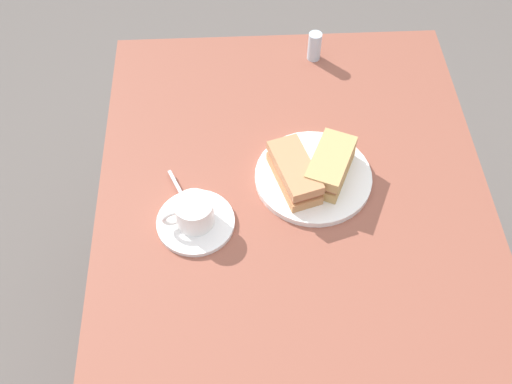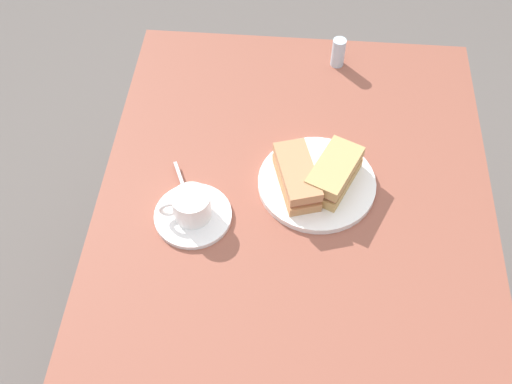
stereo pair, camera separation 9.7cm
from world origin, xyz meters
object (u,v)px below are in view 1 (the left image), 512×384
at_px(sandwich_back, 294,173).
at_px(coffee_saucer, 196,222).
at_px(dining_table, 293,243).
at_px(spoon, 181,193).
at_px(sandwich_front, 330,165).
at_px(salt_shaker, 314,46).
at_px(sandwich_plate, 313,177).
at_px(coffee_cup, 193,212).

relative_size(sandwich_back, coffee_saucer, 1.04).
height_order(dining_table, spoon, spoon).
relative_size(sandwich_front, spoon, 1.63).
xyz_separation_m(coffee_saucer, salt_shaker, (-0.48, 0.28, 0.03)).
xyz_separation_m(sandwich_plate, coffee_saucer, (0.10, -0.24, -0.00)).
xyz_separation_m(sandwich_back, coffee_cup, (0.09, -0.20, -0.00)).
height_order(sandwich_front, salt_shaker, same).
relative_size(dining_table, salt_shaker, 14.77).
bearing_deg(dining_table, coffee_saucer, -82.27).
xyz_separation_m(dining_table, spoon, (-0.04, -0.23, 0.14)).
xyz_separation_m(sandwich_front, coffee_saucer, (0.10, -0.28, -0.04)).
bearing_deg(coffee_saucer, sandwich_back, 113.33).
distance_m(sandwich_back, salt_shaker, 0.40).
distance_m(spoon, salt_shaker, 0.52).
bearing_deg(sandwich_plate, sandwich_front, 89.84).
bearing_deg(dining_table, sandwich_back, -178.25).
height_order(sandwich_plate, sandwich_front, sandwich_front).
bearing_deg(sandwich_front, coffee_saucer, -70.07).
relative_size(sandwich_plate, spoon, 2.57).
distance_m(dining_table, coffee_cup, 0.27).
height_order(dining_table, sandwich_front, sandwich_front).
distance_m(dining_table, coffee_saucer, 0.25).
height_order(dining_table, salt_shaker, salt_shaker).
bearing_deg(salt_shaker, coffee_cup, -30.96).
bearing_deg(spoon, sandwich_plate, 96.93).
bearing_deg(spoon, coffee_saucer, 23.77).
relative_size(dining_table, spoon, 11.35).
relative_size(sandwich_back, salt_shaker, 2.22).
bearing_deg(sandwich_back, dining_table, 1.75).
distance_m(sandwich_plate, sandwich_back, 0.06).
xyz_separation_m(sandwich_back, spoon, (0.02, -0.23, -0.03)).
height_order(sandwich_plate, coffee_saucer, sandwich_plate).
bearing_deg(coffee_cup, sandwich_back, 113.27).
bearing_deg(sandwich_back, spoon, -85.20).
distance_m(sandwich_back, coffee_saucer, 0.22).
xyz_separation_m(sandwich_plate, sandwich_back, (0.01, -0.04, 0.04)).
xyz_separation_m(dining_table, coffee_saucer, (0.03, -0.20, 0.14)).
xyz_separation_m(dining_table, sandwich_back, (-0.06, -0.00, 0.17)).
xyz_separation_m(dining_table, coffee_cup, (0.03, -0.20, 0.17)).
xyz_separation_m(dining_table, sandwich_front, (-0.07, 0.07, 0.18)).
relative_size(coffee_cup, salt_shaker, 1.39).
height_order(coffee_saucer, salt_shaker, salt_shaker).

